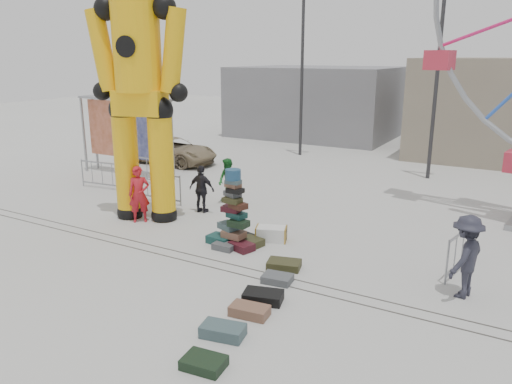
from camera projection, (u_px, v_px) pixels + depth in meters
The scene contains 25 objects.
ground at pixel (189, 274), 12.13m from camera, with size 90.00×90.00×0.00m, color #9E9E99.
track_line_near at pixel (203, 265), 12.63m from camera, with size 40.00×0.04×0.01m, color #47443F.
track_line_far at pixel (212, 260), 12.97m from camera, with size 40.00×0.04×0.01m, color #47443F.
building_left at pixel (318, 101), 32.82m from camera, with size 10.00×8.00×4.40m, color gray.
lamp_post_right at pixel (440, 72), 20.33m from camera, with size 1.41×0.25×8.00m.
lamp_post_left at pixel (304, 68), 25.36m from camera, with size 1.41×0.25×8.00m.
suitcase_tower at pixel (234, 224), 13.85m from camera, with size 1.60×1.35×2.18m.
crash_test_dummy at pixel (139, 84), 15.15m from camera, with size 3.23×1.46×8.15m.
banner_scaffold at pixel (125, 117), 21.44m from camera, with size 4.71×0.85×3.40m.
steamer_trunk at pixel (271, 234), 14.27m from camera, with size 0.87×0.50×0.41m, color silver.
row_case_0 at pixel (284, 265), 12.44m from camera, with size 0.82×0.54×0.19m, color #36361B.
row_case_1 at pixel (277, 279), 11.68m from camera, with size 0.68×0.49×0.18m, color #4F5256.
row_case_2 at pixel (263, 297), 10.76m from camera, with size 0.84×0.53×0.22m, color black.
row_case_3 at pixel (249, 311), 10.17m from camera, with size 0.80×0.45×0.22m, color brown.
row_case_4 at pixel (223, 331), 9.42m from camera, with size 0.83×0.47×0.24m, color #3F565A.
row_case_5 at pixel (204, 363), 8.48m from camera, with size 0.72×0.52×0.18m, color black.
barricade_dummy_a at pixel (102, 175), 19.75m from camera, with size 2.00×0.10×1.10m, color gray, non-canonical shape.
barricade_dummy_b at pixel (147, 170), 20.57m from camera, with size 2.00×0.10×1.10m, color gray, non-canonical shape.
barricade_dummy_c at pixel (158, 187), 17.90m from camera, with size 2.00×0.10×1.10m, color gray, non-canonical shape.
barricade_wheel_front at pixel (462, 250), 12.18m from camera, with size 2.00×0.10×1.10m, color gray, non-canonical shape.
pedestrian_red at pixel (139, 194), 15.72m from camera, with size 0.66×0.43×1.81m, color #AD1823.
pedestrian_green at pixel (228, 181), 17.67m from camera, with size 0.80×0.62×1.64m, color #186023.
pedestrian_black at pixel (202, 189), 16.69m from camera, with size 0.94×0.39×1.61m, color black.
pedestrian_grey at pixel (466, 257), 10.79m from camera, with size 1.20×0.69×1.87m, color #242430.
parked_suv at pixel (173, 151), 24.37m from camera, with size 2.08×4.51×1.25m, color #8B7959.
Camera 1 is at (6.97, -8.87, 5.15)m, focal length 35.00 mm.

